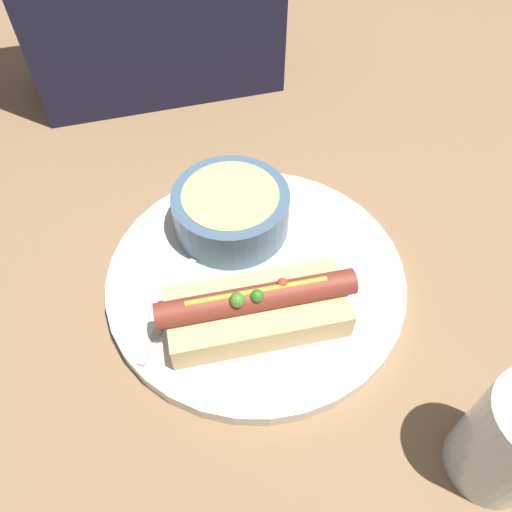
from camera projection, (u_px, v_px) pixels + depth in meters
ground_plane at (256, 282)px, 0.50m from camera, size 4.00×4.00×0.00m
dinner_plate at (256, 277)px, 0.50m from camera, size 0.29×0.29×0.02m
hot_dog at (257, 308)px, 0.44m from camera, size 0.18×0.08×0.05m
soup_bowl at (231, 209)px, 0.51m from camera, size 0.12×0.12×0.05m
spoon at (196, 254)px, 0.50m from camera, size 0.11×0.15×0.01m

